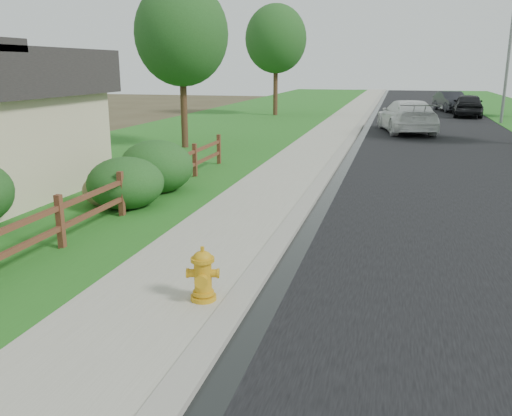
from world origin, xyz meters
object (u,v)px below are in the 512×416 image
(dark_car_mid, at_px, (468,105))
(streetlight, at_px, (508,39))
(fire_hydrant, at_px, (203,276))
(white_suv, at_px, (407,116))
(ranch_fence, at_px, (94,204))

(dark_car_mid, relative_size, streetlight, 0.53)
(fire_hydrant, height_order, white_suv, white_suv)
(ranch_fence, xyz_separation_m, dark_car_mid, (10.80, 30.93, 0.21))
(streetlight, bearing_deg, fire_hydrant, -106.42)
(ranch_fence, relative_size, white_suv, 2.88)
(dark_car_mid, distance_m, streetlight, 6.30)
(ranch_fence, bearing_deg, white_suv, 72.03)
(white_suv, relative_size, dark_car_mid, 1.25)
(fire_hydrant, distance_m, white_suv, 23.38)
(fire_hydrant, bearing_deg, white_suv, 82.44)
(white_suv, bearing_deg, fire_hydrant, 70.91)
(ranch_fence, distance_m, dark_car_mid, 32.76)
(ranch_fence, bearing_deg, fire_hydrant, -39.56)
(ranch_fence, height_order, streetlight, streetlight)
(dark_car_mid, bearing_deg, ranch_fence, 74.19)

